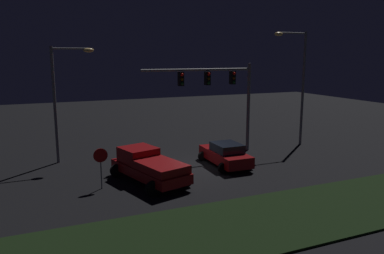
% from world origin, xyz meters
% --- Properties ---
extents(ground_plane, '(80.00, 80.00, 0.00)m').
position_xyz_m(ground_plane, '(0.00, 0.00, 0.00)').
color(ground_plane, black).
extents(grass_median, '(27.09, 5.30, 0.10)m').
position_xyz_m(grass_median, '(0.00, -8.68, 0.05)').
color(grass_median, black).
rests_on(grass_median, ground_plane).
extents(pickup_truck, '(3.83, 5.74, 1.80)m').
position_xyz_m(pickup_truck, '(-3.36, -1.55, 1.00)').
color(pickup_truck, maroon).
rests_on(pickup_truck, ground_plane).
extents(car_sedan, '(2.52, 4.42, 1.51)m').
position_xyz_m(car_sedan, '(2.21, -0.41, 0.74)').
color(car_sedan, maroon).
rests_on(car_sedan, ground_plane).
extents(traffic_signal_gantry, '(8.32, 0.56, 6.50)m').
position_xyz_m(traffic_signal_gantry, '(3.27, 2.57, 4.90)').
color(traffic_signal_gantry, slate).
rests_on(traffic_signal_gantry, ground_plane).
extents(street_lamp_left, '(2.77, 0.44, 7.66)m').
position_xyz_m(street_lamp_left, '(-7.17, 4.62, 4.88)').
color(street_lamp_left, slate).
rests_on(street_lamp_left, ground_plane).
extents(street_lamp_right, '(2.97, 0.44, 8.89)m').
position_xyz_m(street_lamp_right, '(10.07, 2.54, 5.57)').
color(street_lamp_right, slate).
rests_on(street_lamp_right, ground_plane).
extents(stop_sign, '(0.76, 0.08, 2.23)m').
position_xyz_m(stop_sign, '(-6.00, -1.70, 1.56)').
color(stop_sign, slate).
rests_on(stop_sign, ground_plane).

